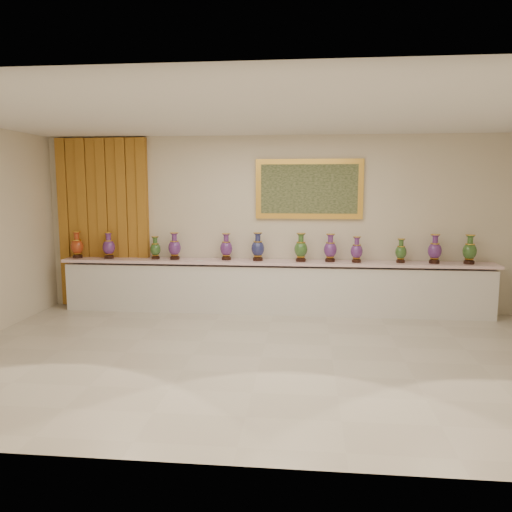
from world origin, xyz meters
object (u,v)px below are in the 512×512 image
at_px(counter, 274,288).
at_px(vase_1, 109,247).
at_px(vase_2, 155,249).
at_px(vase_0, 77,246).

xyz_separation_m(counter, vase_1, (-2.88, -0.02, 0.67)).
distance_m(vase_1, vase_2, 0.83).
bearing_deg(vase_1, counter, 0.38).
relative_size(vase_0, vase_1, 1.02).
relative_size(counter, vase_1, 15.89).
height_order(vase_1, vase_2, vase_1).
relative_size(vase_1, vase_2, 1.17).
bearing_deg(vase_0, vase_2, 0.59).
bearing_deg(vase_1, vase_0, -179.24).
height_order(vase_0, vase_2, vase_0).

